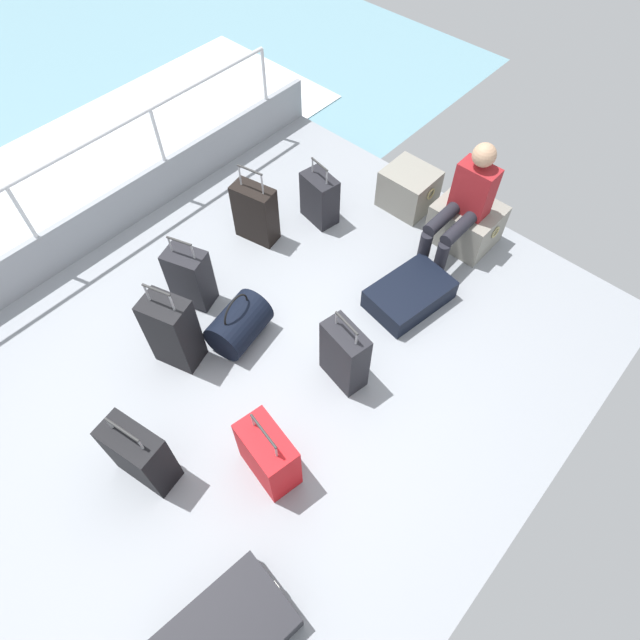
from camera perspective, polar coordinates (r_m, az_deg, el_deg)
ground_plane at (r=4.47m, az=-4.69°, el=-4.16°), size 4.40×5.20×0.06m
gunwale_port at (r=5.54m, az=-21.27°, el=10.47°), size 0.06×5.20×0.45m
railing_port at (r=5.20m, az=-23.14°, el=14.80°), size 0.04×4.20×1.02m
sea_wake at (r=6.97m, az=-26.51°, el=12.11°), size 12.00×12.00×0.01m
cargo_crate_0 at (r=5.54m, az=9.43°, el=13.63°), size 0.52×0.44×0.41m
cargo_crate_1 at (r=5.30m, az=15.27°, el=9.92°), size 0.61×0.50×0.41m
passenger_seated at (r=4.92m, az=15.08°, el=11.99°), size 0.34×0.66×1.11m
suitcase_0 at (r=5.30m, az=-0.04°, el=12.85°), size 0.39×0.28×0.67m
suitcase_1 at (r=3.80m, az=-5.53°, el=-14.10°), size 0.48×0.32×0.67m
suitcase_2 at (r=4.30m, az=-15.42°, el=-1.20°), size 0.41×0.34×0.88m
suitcase_3 at (r=4.69m, az=-13.67°, el=4.43°), size 0.40×0.32×0.74m
suitcase_4 at (r=3.94m, az=-18.60°, el=-13.46°), size 0.47×0.29×0.71m
suitcase_5 at (r=3.73m, az=-9.99°, el=-30.11°), size 0.60×0.83×0.22m
suitcase_6 at (r=4.09m, az=2.62°, el=-3.75°), size 0.40×0.26×0.74m
suitcase_7 at (r=4.75m, az=9.52°, el=2.72°), size 0.58×0.79×0.20m
suitcase_8 at (r=5.12m, az=-6.89°, el=11.24°), size 0.43×0.28×0.80m
duffel_bag at (r=4.44m, az=-8.62°, el=-0.46°), size 0.44×0.55×0.52m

